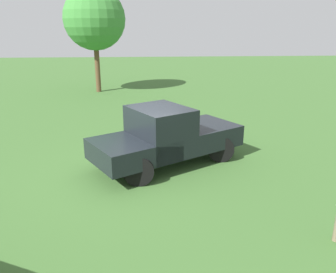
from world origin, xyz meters
TOP-DOWN VIEW (x-y plane):
  - ground_plane at (0.00, 0.00)m, footprint 80.00×80.00m
  - pickup_truck at (0.74, 0.31)m, footprint 4.94×3.93m
  - tree_back_left at (-2.76, 13.07)m, footprint 3.82×3.82m

SIDE VIEW (x-z plane):
  - ground_plane at x=0.00m, z-range 0.00..0.00m
  - pickup_truck at x=0.74m, z-range 0.04..1.87m
  - tree_back_left at x=-2.76m, z-range 1.30..7.75m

